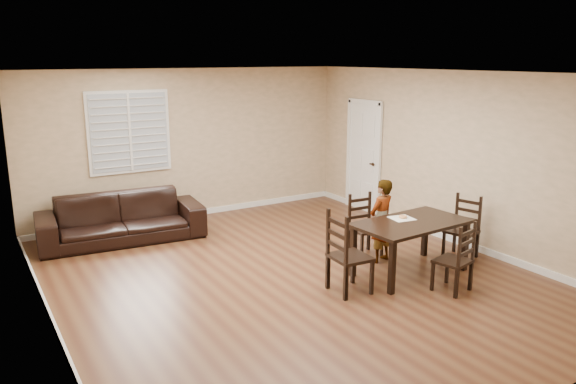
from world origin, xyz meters
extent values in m
plane|color=#55351D|center=(0.00, 0.00, 0.00)|extent=(7.00, 7.00, 0.00)
cube|color=#D2B38E|center=(0.00, 3.50, 1.35)|extent=(6.00, 0.04, 2.70)
cube|color=#D2B38E|center=(0.00, -3.50, 1.35)|extent=(6.00, 0.04, 2.70)
cube|color=#D2B38E|center=(-3.00, 0.00, 1.35)|extent=(0.04, 7.00, 2.70)
cube|color=#D2B38E|center=(3.00, 0.00, 1.35)|extent=(0.04, 7.00, 2.70)
cube|color=white|center=(0.00, 0.00, 2.70)|extent=(6.00, 7.00, 0.04)
cube|color=white|center=(-1.10, 3.45, 1.65)|extent=(1.40, 0.08, 1.40)
cube|color=white|center=(2.97, 2.20, 1.02)|extent=(0.06, 0.94, 2.05)
cylinder|color=#332114|center=(2.94, 1.90, 0.95)|extent=(0.06, 0.06, 0.02)
cube|color=white|center=(0.00, 3.48, 0.05)|extent=(6.00, 0.03, 0.10)
cube|color=white|center=(-2.98, 0.00, 0.05)|extent=(0.03, 7.00, 0.10)
cube|color=white|center=(2.98, 0.00, 0.05)|extent=(0.03, 7.00, 0.10)
cube|color=black|center=(1.48, -0.71, 0.71)|extent=(1.63, 0.99, 0.04)
cube|color=black|center=(0.80, -1.12, 0.35)|extent=(0.07, 0.07, 0.69)
cube|color=black|center=(2.20, -1.03, 0.35)|extent=(0.07, 0.07, 0.69)
cube|color=black|center=(0.75, -0.40, 0.35)|extent=(0.07, 0.07, 0.69)
cube|color=black|center=(2.16, -0.30, 0.35)|extent=(0.07, 0.07, 0.69)
cube|color=black|center=(1.42, 0.17, 0.40)|extent=(0.44, 0.41, 0.04)
cube|color=black|center=(1.43, 0.34, 0.46)|extent=(0.42, 0.06, 0.92)
cube|color=black|center=(1.23, 0.01, 0.19)|extent=(0.04, 0.04, 0.38)
cube|color=black|center=(1.59, -0.01, 0.19)|extent=(0.04, 0.04, 0.38)
cube|color=black|center=(1.25, 0.35, 0.19)|extent=(0.04, 0.04, 0.38)
cube|color=black|center=(1.61, 0.32, 0.19)|extent=(0.04, 0.04, 0.38)
cube|color=black|center=(1.52, -1.43, 0.39)|extent=(0.49, 0.47, 0.04)
cube|color=black|center=(1.56, -1.60, 0.46)|extent=(0.41, 0.13, 0.91)
cube|color=black|center=(1.66, -1.23, 0.19)|extent=(0.04, 0.04, 0.37)
cube|color=black|center=(1.31, -1.31, 0.19)|extent=(0.04, 0.04, 0.37)
cube|color=black|center=(1.74, -1.55, 0.19)|extent=(0.04, 0.04, 0.37)
cube|color=black|center=(1.39, -1.63, 0.19)|extent=(0.04, 0.04, 0.37)
cube|color=black|center=(0.40, -0.79, 0.46)|extent=(0.47, 0.50, 0.04)
cube|color=black|center=(0.20, -0.77, 0.53)|extent=(0.07, 0.48, 1.06)
cube|color=black|center=(0.58, -1.00, 0.22)|extent=(0.04, 0.04, 0.44)
cube|color=black|center=(0.60, -0.59, 0.22)|extent=(0.04, 0.04, 0.44)
cube|color=black|center=(0.20, -0.98, 0.22)|extent=(0.04, 0.04, 0.44)
cube|color=black|center=(0.22, -0.57, 0.22)|extent=(0.04, 0.04, 0.44)
cube|color=black|center=(2.55, -0.64, 0.40)|extent=(0.49, 0.51, 0.04)
cube|color=black|center=(2.72, -0.59, 0.46)|extent=(0.15, 0.41, 0.93)
cube|color=black|center=(2.34, -0.51, 0.19)|extent=(0.05, 0.05, 0.38)
cube|color=black|center=(2.44, -0.86, 0.19)|extent=(0.05, 0.05, 0.38)
cube|color=black|center=(2.66, -0.42, 0.19)|extent=(0.05, 0.05, 0.38)
cube|color=black|center=(2.76, -0.77, 0.19)|extent=(0.05, 0.05, 0.38)
imported|color=gray|center=(1.44, -0.14, 0.61)|extent=(0.50, 0.39, 1.22)
cube|color=beige|center=(1.46, -0.54, 0.74)|extent=(0.34, 0.34, 0.00)
torus|color=#D4884C|center=(1.48, -0.54, 0.76)|extent=(0.11, 0.11, 0.04)
torus|color=white|center=(1.48, -0.54, 0.77)|extent=(0.10, 0.10, 0.02)
imported|color=black|center=(-1.52, 2.73, 0.37)|extent=(2.63, 1.22, 0.74)
camera|label=1|loc=(-3.69, -6.06, 2.91)|focal=35.00mm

